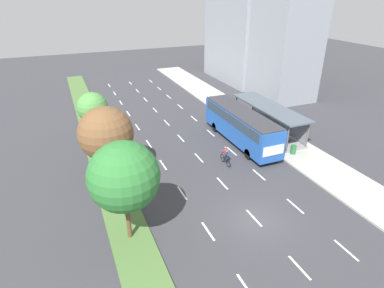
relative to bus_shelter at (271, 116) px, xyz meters
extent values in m
plane|color=#38383D|center=(-9.53, -12.17, -1.87)|extent=(140.00, 140.00, 0.00)
cube|color=#4C7038|center=(-17.83, 7.83, -1.81)|extent=(2.60, 52.00, 0.12)
cube|color=#ADAAA3|center=(-0.28, 7.83, -1.79)|extent=(4.50, 52.00, 0.15)
cube|color=white|center=(-13.03, -16.73, -1.86)|extent=(0.14, 1.89, 0.01)
cube|color=white|center=(-13.03, -11.99, -1.86)|extent=(0.14, 1.89, 0.01)
cube|color=white|center=(-13.03, -7.25, -1.86)|extent=(0.14, 1.89, 0.01)
cube|color=white|center=(-13.03, -2.52, -1.86)|extent=(0.14, 1.89, 0.01)
cube|color=white|center=(-13.03, 2.22, -1.86)|extent=(0.14, 1.89, 0.01)
cube|color=white|center=(-13.03, 6.96, -1.86)|extent=(0.14, 1.89, 0.01)
cube|color=white|center=(-13.03, 11.69, -1.86)|extent=(0.14, 1.89, 0.01)
cube|color=white|center=(-13.03, 16.43, -1.86)|extent=(0.14, 1.89, 0.01)
cube|color=white|center=(-13.03, 21.17, -1.86)|extent=(0.14, 1.89, 0.01)
cube|color=white|center=(-13.03, 25.90, -1.86)|extent=(0.14, 1.89, 0.01)
cube|color=white|center=(-9.53, -16.73, -1.86)|extent=(0.14, 1.89, 0.01)
cube|color=white|center=(-9.53, -11.99, -1.86)|extent=(0.14, 1.89, 0.01)
cube|color=white|center=(-9.53, -7.25, -1.86)|extent=(0.14, 1.89, 0.01)
cube|color=white|center=(-9.53, -2.52, -1.86)|extent=(0.14, 1.89, 0.01)
cube|color=white|center=(-9.53, 2.22, -1.86)|extent=(0.14, 1.89, 0.01)
cube|color=white|center=(-9.53, 6.96, -1.86)|extent=(0.14, 1.89, 0.01)
cube|color=white|center=(-9.53, 11.69, -1.86)|extent=(0.14, 1.89, 0.01)
cube|color=white|center=(-9.53, 16.43, -1.86)|extent=(0.14, 1.89, 0.01)
cube|color=white|center=(-9.53, 21.17, -1.86)|extent=(0.14, 1.89, 0.01)
cube|color=white|center=(-9.53, 25.90, -1.86)|extent=(0.14, 1.89, 0.01)
cube|color=white|center=(-6.03, -16.73, -1.86)|extent=(0.14, 1.89, 0.01)
cube|color=white|center=(-6.03, -11.99, -1.86)|extent=(0.14, 1.89, 0.01)
cube|color=white|center=(-6.03, -7.25, -1.86)|extent=(0.14, 1.89, 0.01)
cube|color=white|center=(-6.03, -2.52, -1.86)|extent=(0.14, 1.89, 0.01)
cube|color=white|center=(-6.03, 2.22, -1.86)|extent=(0.14, 1.89, 0.01)
cube|color=white|center=(-6.03, 6.96, -1.86)|extent=(0.14, 1.89, 0.01)
cube|color=white|center=(-6.03, 11.69, -1.86)|extent=(0.14, 1.89, 0.01)
cube|color=white|center=(-6.03, 16.43, -1.86)|extent=(0.14, 1.89, 0.01)
cube|color=white|center=(-6.03, 21.17, -1.86)|extent=(0.14, 1.89, 0.01)
cube|color=white|center=(-6.03, 25.90, -1.86)|extent=(0.14, 1.89, 0.01)
cube|color=gray|center=(-0.28, 0.00, -1.67)|extent=(2.60, 10.21, 0.10)
cylinder|color=#56565B|center=(-1.46, -4.86, -0.32)|extent=(0.16, 0.16, 2.60)
cylinder|color=#56565B|center=(-1.46, 4.86, -0.32)|extent=(0.16, 0.16, 2.60)
cylinder|color=#56565B|center=(0.90, -4.86, -0.32)|extent=(0.16, 0.16, 2.60)
cylinder|color=#56565B|center=(0.90, 4.86, -0.32)|extent=(0.16, 0.16, 2.60)
cube|color=gray|center=(0.96, 0.00, -0.32)|extent=(0.10, 9.70, 2.34)
cube|color=#4C5660|center=(-0.28, 0.00, 1.06)|extent=(2.90, 10.61, 0.16)
cube|color=#2356B2|center=(-4.28, -0.95, -0.02)|extent=(2.50, 11.20, 2.80)
cube|color=#2D3D4C|center=(-4.28, -0.95, 0.83)|extent=(2.54, 10.30, 0.90)
cube|color=#333338|center=(-4.28, -0.95, 1.44)|extent=(2.45, 10.98, 0.12)
cube|color=#2D3D4C|center=(-4.28, 4.67, 0.33)|extent=(2.25, 0.06, 1.54)
cube|color=white|center=(-4.28, -6.57, -0.22)|extent=(2.12, 0.04, 0.90)
cylinder|color=black|center=(-5.38, 2.52, -1.37)|extent=(0.30, 1.00, 1.00)
cylinder|color=black|center=(-3.18, 2.52, -1.37)|extent=(0.30, 1.00, 1.00)
cylinder|color=black|center=(-5.38, -4.42, -1.37)|extent=(0.30, 1.00, 1.00)
cylinder|color=black|center=(-3.18, -4.42, -1.37)|extent=(0.30, 1.00, 1.00)
torus|color=black|center=(-7.81, -3.93, -1.51)|extent=(0.06, 0.72, 0.72)
torus|color=black|center=(-7.81, -5.03, -1.51)|extent=(0.06, 0.72, 0.72)
cylinder|color=#234C99|center=(-7.81, -4.48, -1.23)|extent=(0.05, 0.94, 0.05)
cylinder|color=#234C99|center=(-7.81, -4.58, -1.41)|extent=(0.05, 0.57, 0.42)
cylinder|color=#234C99|center=(-7.81, -4.68, -1.21)|extent=(0.04, 0.04, 0.40)
cube|color=black|center=(-7.81, -4.68, -1.01)|extent=(0.12, 0.24, 0.06)
cylinder|color=black|center=(-7.81, -3.98, -0.96)|extent=(0.46, 0.04, 0.04)
cube|color=red|center=(-7.81, -4.50, -0.68)|extent=(0.30, 0.36, 0.59)
cube|color=#23669E|center=(-7.81, -4.66, -0.66)|extent=(0.26, 0.26, 0.42)
sphere|color=#9E7051|center=(-7.81, -4.38, -0.26)|extent=(0.20, 0.20, 0.20)
cylinder|color=#23232D|center=(-7.93, -4.53, -1.08)|extent=(0.12, 0.42, 0.25)
cylinder|color=#23232D|center=(-7.93, -4.36, -1.34)|extent=(0.10, 0.17, 0.41)
cylinder|color=#23232D|center=(-7.69, -4.53, -1.08)|extent=(0.12, 0.42, 0.25)
cylinder|color=#23232D|center=(-7.69, -4.36, -1.34)|extent=(0.10, 0.17, 0.41)
cylinder|color=red|center=(-7.98, -4.28, -0.63)|extent=(0.09, 0.47, 0.28)
cylinder|color=red|center=(-7.64, -4.28, -0.63)|extent=(0.09, 0.47, 0.28)
cylinder|color=brown|center=(-17.84, -10.63, -0.33)|extent=(0.28, 0.28, 2.83)
sphere|color=#2D7533|center=(-17.84, -10.63, 2.67)|extent=(4.23, 4.23, 4.23)
cylinder|color=brown|center=(-17.67, -2.74, -0.65)|extent=(0.28, 0.28, 2.20)
sphere|color=brown|center=(-17.67, -2.74, 2.09)|extent=(4.38, 4.38, 4.38)
cylinder|color=brown|center=(-17.76, 5.15, -0.60)|extent=(0.28, 0.28, 2.30)
sphere|color=#4C8E42|center=(-17.76, 5.15, 1.71)|extent=(3.07, 3.07, 3.07)
cylinder|color=#286B38|center=(-1.08, -5.41, -1.29)|extent=(0.52, 0.52, 0.85)
cube|color=#8E939E|center=(8.70, 10.57, 9.79)|extent=(6.61, 9.14, 23.31)
camera|label=1|loc=(-20.29, -26.71, 12.40)|focal=30.12mm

